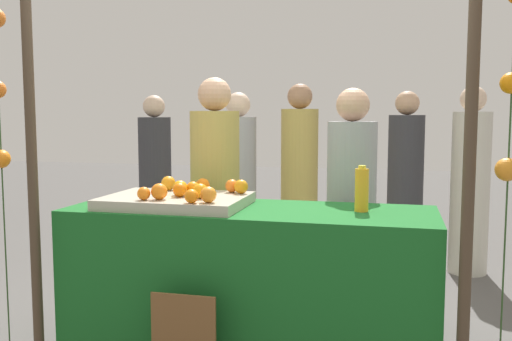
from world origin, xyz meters
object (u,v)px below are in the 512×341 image
object	(u,v)px
orange_0	(200,191)
juice_bottle	(362,190)
orange_1	(180,190)
stall_counter	(250,286)
vendor_right	(351,219)
vendor_left	(215,209)

from	to	relation	value
orange_0	juice_bottle	bearing A→B (deg)	9.59
juice_bottle	orange_1	bearing A→B (deg)	-173.55
stall_counter	vendor_right	bearing A→B (deg)	51.43
juice_bottle	vendor_right	distance (m)	0.67
orange_0	orange_1	world-z (taller)	orange_0
orange_0	vendor_left	distance (m)	0.77
orange_0	orange_1	size ratio (longest dim) A/B	1.06
vendor_left	vendor_right	distance (m)	0.93
orange_1	vendor_left	distance (m)	0.72
stall_counter	vendor_right	distance (m)	0.88
stall_counter	orange_1	size ratio (longest dim) A/B	25.77
orange_0	vendor_left	size ratio (longest dim) A/B	0.05
juice_bottle	vendor_right	size ratio (longest dim) A/B	0.16
orange_1	juice_bottle	size ratio (longest dim) A/B	0.32
vendor_left	vendor_right	size ratio (longest dim) A/B	1.05
orange_1	stall_counter	bearing A→B (deg)	9.43
stall_counter	vendor_left	world-z (taller)	vendor_left
vendor_left	orange_1	bearing A→B (deg)	-88.74
stall_counter	orange_1	distance (m)	0.68
orange_0	juice_bottle	xyz separation A→B (m)	(0.88, 0.15, 0.02)
stall_counter	vendor_left	distance (m)	0.82
orange_1	vendor_left	size ratio (longest dim) A/B	0.05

